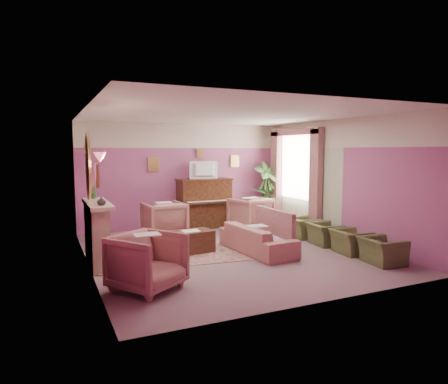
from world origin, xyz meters
name	(u,v)px	position (x,y,z in m)	size (l,w,h in m)	color
floor	(229,252)	(0.00, 0.00, 0.00)	(5.50, 6.00, 0.01)	#7C5C61
ceiling	(230,114)	(0.00, 0.00, 2.80)	(5.50, 6.00, 0.01)	white
wall_back	(183,176)	(0.00, 3.00, 1.40)	(5.50, 0.02, 2.80)	#84487A
wall_front	(324,202)	(0.00, -3.00, 1.40)	(5.50, 0.02, 2.80)	#84487A
wall_left	(87,190)	(-2.75, 0.00, 1.40)	(0.02, 6.00, 2.80)	#84487A
wall_right	(337,180)	(2.75, 0.00, 1.40)	(0.02, 6.00, 2.80)	#84487A
picture_rail_band	(182,136)	(0.00, 2.99, 2.47)	(5.50, 0.01, 0.65)	beige
stripe_panel	(303,189)	(2.73, 1.30, 1.07)	(0.01, 3.00, 2.15)	#B1B896
fireplace_surround	(97,235)	(-2.59, 0.20, 0.55)	(0.30, 1.40, 1.10)	tan
fireplace_inset	(103,242)	(-2.49, 0.20, 0.40)	(0.18, 0.72, 0.68)	black
fire_ember	(105,252)	(-2.45, 0.20, 0.22)	(0.06, 0.54, 0.10)	orange
mantel_shelf	(97,204)	(-2.56, 0.20, 1.12)	(0.40, 1.55, 0.07)	tan
hearth	(109,262)	(-2.39, 0.20, 0.01)	(0.55, 1.50, 0.02)	tan
mirror_frame	(88,167)	(-2.70, 0.20, 1.80)	(0.04, 0.72, 1.20)	tan
mirror_glass	(89,167)	(-2.67, 0.20, 1.80)	(0.01, 0.60, 1.06)	white
sconce_shade	(100,157)	(-2.62, -0.85, 1.98)	(0.20, 0.20, 0.16)	#F47D77
piano	(204,204)	(0.50, 2.68, 0.65)	(1.40, 0.60, 1.30)	#402112
piano_keyshelf	(209,203)	(0.50, 2.33, 0.72)	(1.30, 0.12, 0.06)	#402112
piano_keys	(209,201)	(0.50, 2.33, 0.76)	(1.20, 0.08, 0.02)	silver
piano_top	(204,179)	(0.50, 2.68, 1.31)	(1.45, 0.65, 0.04)	#402112
television	(205,169)	(0.50, 2.63, 1.60)	(0.80, 0.12, 0.48)	black
print_back_left	(154,164)	(-0.80, 2.96, 1.72)	(0.30, 0.03, 0.38)	tan
print_back_right	(235,161)	(1.55, 2.96, 1.78)	(0.26, 0.03, 0.34)	tan
print_back_mid	(200,153)	(0.50, 2.96, 2.00)	(0.22, 0.03, 0.26)	tan
print_left_wall	(97,176)	(-2.71, -1.20, 1.72)	(0.03, 0.28, 0.36)	tan
window_blind	(297,165)	(2.70, 1.55, 1.70)	(0.03, 1.40, 1.80)	beige
curtain_left	(316,183)	(2.62, 0.63, 1.30)	(0.16, 0.34, 2.60)	#955B5C
curtain_right	(276,178)	(2.62, 2.47, 1.30)	(0.16, 0.34, 2.60)	#955B5C
pelmet	(295,132)	(2.62, 1.55, 2.56)	(0.16, 2.20, 0.16)	#955B5C
mantel_plant	(94,192)	(-2.55, 0.75, 1.29)	(0.16, 0.16, 0.28)	#34622A
mantel_vase	(101,201)	(-2.55, -0.30, 1.23)	(0.16, 0.16, 0.16)	beige
area_rug	(193,253)	(-0.71, 0.25, 0.01)	(2.50, 1.80, 0.01)	#93665B
coffee_table	(188,242)	(-0.80, 0.27, 0.23)	(1.00, 0.50, 0.45)	#442516
table_paper	(191,231)	(-0.75, 0.27, 0.46)	(0.35, 0.28, 0.01)	white
sofa	(257,234)	(0.51, -0.24, 0.39)	(0.64, 1.92, 0.77)	#A86C64
sofa_throw	(274,222)	(0.91, -0.24, 0.60)	(0.10, 1.45, 0.53)	#955B5C
floral_armchair_left	(164,218)	(-0.83, 1.93, 0.47)	(0.91, 0.91, 0.95)	#A86C64
floral_armchair_right	(250,212)	(1.50, 1.89, 0.47)	(0.91, 0.91, 0.95)	#A86C64
floral_armchair_front	(147,259)	(-2.06, -1.51, 0.47)	(0.91, 0.91, 0.95)	#A86C64
olive_chair_a	(382,247)	(2.21, -1.93, 0.32)	(0.52, 0.74, 0.64)	#4D562D
olive_chair_b	(351,238)	(2.21, -1.11, 0.32)	(0.52, 0.74, 0.64)	#4D562D
olive_chair_c	(325,230)	(2.21, -0.29, 0.32)	(0.52, 0.74, 0.64)	#4D562D
olive_chair_d	(303,224)	(2.21, 0.53, 0.32)	(0.52, 0.74, 0.64)	#4D562D
side_table	(265,210)	(2.39, 2.64, 0.35)	(0.52, 0.52, 0.70)	silver
side_plant_big	(266,193)	(2.39, 2.64, 0.87)	(0.30, 0.30, 0.34)	#34622A
side_plant_small	(271,194)	(2.51, 2.54, 0.84)	(0.16, 0.16, 0.28)	#34622A
palm_pot	(266,217)	(2.34, 2.50, 0.17)	(0.34, 0.34, 0.34)	#8C5843
palm_plant	(267,187)	(2.34, 2.50, 1.06)	(0.76, 0.76, 1.44)	#34622A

